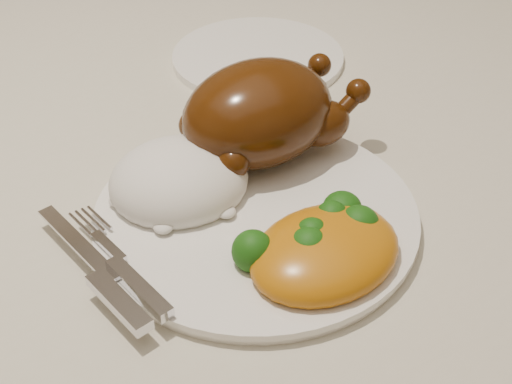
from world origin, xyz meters
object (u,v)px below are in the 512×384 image
dining_table (43,256)px  side_plate (258,57)px  dinner_plate (256,216)px  roast_chicken (262,112)px

dining_table → side_plate: side_plate is taller
dining_table → side_plate: 0.33m
dinner_plate → side_plate: bearing=56.4°
dinner_plate → dining_table: bearing=129.7°
dining_table → roast_chicken: (0.19, -0.10, 0.16)m
dinner_plate → roast_chicken: (0.05, 0.07, 0.05)m
roast_chicken → dining_table: bearing=151.8°
dining_table → roast_chicken: 0.27m
dining_table → dinner_plate: 0.25m
dinner_plate → roast_chicken: 0.10m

